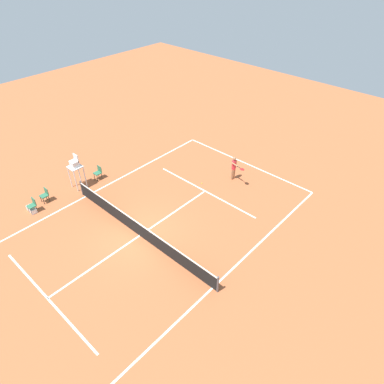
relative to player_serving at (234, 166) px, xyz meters
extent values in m
plane|color=#AD5933|center=(0.54, 7.98, -1.04)|extent=(60.00, 60.00, 0.00)
cube|color=white|center=(0.54, -2.27, -1.04)|extent=(10.63, 0.10, 0.01)
cube|color=white|center=(-4.77, 7.98, -1.04)|extent=(0.10, 20.51, 0.01)
cube|color=white|center=(5.86, 7.98, -1.04)|extent=(0.10, 20.51, 0.01)
cube|color=white|center=(0.54, 2.34, -1.04)|extent=(7.97, 0.10, 0.01)
cube|color=white|center=(0.54, 13.62, -1.04)|extent=(7.97, 0.10, 0.01)
cube|color=white|center=(0.54, 7.98, -1.04)|extent=(0.10, 11.28, 0.01)
cylinder|color=#4C4C51|center=(-5.07, 7.98, -0.51)|extent=(0.10, 0.10, 1.07)
cylinder|color=#4C4C51|center=(6.16, 7.98, -0.51)|extent=(0.10, 0.10, 1.07)
cube|color=black|center=(0.54, 7.98, -0.59)|extent=(11.23, 0.03, 0.91)
cube|color=white|center=(0.54, 7.98, -0.11)|extent=(11.23, 0.04, 0.06)
cylinder|color=#9E704C|center=(0.03, -0.12, -0.64)|extent=(0.12, 0.12, 0.81)
cylinder|color=#9E704C|center=(0.07, 0.08, -0.64)|extent=(0.12, 0.12, 0.81)
cylinder|color=red|center=(0.05, -0.02, 0.09)|extent=(0.28, 0.28, 0.64)
sphere|color=#9E704C|center=(0.05, -0.02, 0.59)|extent=(0.23, 0.23, 0.23)
cylinder|color=#9E704C|center=(0.01, -0.20, 0.12)|extent=(0.09, 0.09, 0.57)
cylinder|color=#9E704C|center=(-0.19, 0.22, 0.33)|extent=(0.57, 0.20, 0.09)
cylinder|color=black|center=(-0.60, 0.30, 0.33)|extent=(0.26, 0.09, 0.04)
ellipsoid|color=red|center=(-0.88, 0.36, 0.33)|extent=(0.37, 0.34, 0.04)
sphere|color=#CCE033|center=(1.26, 1.86, -1.01)|extent=(0.07, 0.07, 0.07)
cylinder|color=silver|center=(6.73, 7.99, -0.27)|extent=(0.07, 0.07, 1.55)
cylinder|color=silver|center=(7.43, 7.99, -0.27)|extent=(0.07, 0.07, 1.55)
cylinder|color=silver|center=(6.73, 7.29, -0.27)|extent=(0.07, 0.07, 1.55)
cylinder|color=silver|center=(7.43, 7.29, -0.27)|extent=(0.07, 0.07, 1.55)
cube|color=silver|center=(7.08, 7.64, 0.54)|extent=(0.80, 0.80, 0.06)
cube|color=silver|center=(7.08, 7.64, 0.77)|extent=(0.50, 0.44, 0.40)
cube|color=silver|center=(7.08, 7.44, 1.12)|extent=(0.50, 0.06, 0.50)
cylinder|color=#262626|center=(6.70, 11.19, -0.82)|extent=(0.04, 0.04, 0.45)
cylinder|color=#262626|center=(7.06, 11.19, -0.82)|extent=(0.04, 0.04, 0.45)
cylinder|color=#262626|center=(6.70, 10.84, -0.82)|extent=(0.04, 0.04, 0.45)
cylinder|color=#262626|center=(7.06, 10.84, -0.82)|extent=(0.04, 0.04, 0.45)
cube|color=#2D6B4C|center=(6.88, 11.02, -0.56)|extent=(0.44, 0.44, 0.06)
cube|color=#2D6B4C|center=(6.88, 10.80, -0.31)|extent=(0.44, 0.04, 0.44)
cylinder|color=#262626|center=(6.73, 6.43, -0.82)|extent=(0.04, 0.04, 0.45)
cylinder|color=#262626|center=(7.08, 6.43, -0.82)|extent=(0.04, 0.04, 0.45)
cylinder|color=#262626|center=(6.73, 6.08, -0.82)|extent=(0.04, 0.04, 0.45)
cylinder|color=#262626|center=(7.08, 6.08, -0.82)|extent=(0.04, 0.04, 0.45)
cube|color=#2D6B4C|center=(6.90, 6.25, -0.56)|extent=(0.44, 0.44, 0.06)
cube|color=#2D6B4C|center=(6.90, 6.03, -0.31)|extent=(0.44, 0.04, 0.44)
cylinder|color=#262626|center=(7.09, 10.17, -0.82)|extent=(0.04, 0.04, 0.45)
cylinder|color=#262626|center=(7.44, 10.17, -0.82)|extent=(0.04, 0.04, 0.45)
cylinder|color=#262626|center=(7.09, 9.82, -0.82)|extent=(0.04, 0.04, 0.45)
cylinder|color=#262626|center=(7.44, 9.82, -0.82)|extent=(0.04, 0.04, 0.45)
cube|color=#2D6B4C|center=(7.26, 10.00, -0.56)|extent=(0.44, 0.44, 0.06)
cube|color=#2D6B4C|center=(7.26, 9.78, -0.31)|extent=(0.44, 0.04, 0.44)
cube|color=white|center=(7.02, 11.03, -0.89)|extent=(0.76, 0.32, 0.30)
camera|label=1|loc=(-11.04, 16.31, 12.61)|focal=32.23mm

